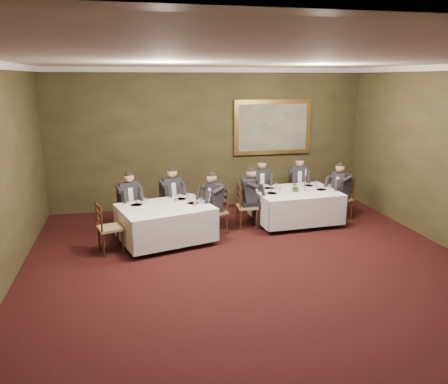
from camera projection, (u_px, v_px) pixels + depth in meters
name	position (u px, v px, depth m)	size (l,w,h in m)	color
ground	(270.00, 294.00, 6.77)	(10.00, 10.00, 0.00)	black
ceiling	(277.00, 59.00, 5.88)	(8.00, 10.00, 0.10)	silver
back_wall	(210.00, 139.00, 11.05)	(8.00, 0.10, 3.50)	#302A18
crown_molding	(277.00, 63.00, 5.90)	(8.00, 10.00, 0.12)	white
table_main	(295.00, 204.00, 9.99)	(1.93, 1.51, 0.67)	black
table_second	(166.00, 221.00, 8.79)	(2.08, 1.78, 0.67)	black
chair_main_backleft	(260.00, 202.00, 10.79)	(0.47, 0.45, 1.00)	#957A4B
diner_main_backleft	(261.00, 193.00, 10.72)	(0.44, 0.51, 1.35)	black
chair_main_backright	(297.00, 199.00, 11.05)	(0.50, 0.48, 1.00)	#957A4B
diner_main_backright	(298.00, 190.00, 10.98)	(0.47, 0.54, 1.35)	black
chair_main_endleft	(246.00, 215.00, 9.73)	(0.45, 0.46, 1.00)	#957A4B
diner_main_endleft	(247.00, 205.00, 9.67)	(0.50, 0.44, 1.35)	black
chair_main_endright	(340.00, 207.00, 10.34)	(0.51, 0.53, 1.00)	#957A4B
diner_main_endright	(341.00, 198.00, 10.28)	(0.56, 0.51, 1.35)	black
chair_sec_backleft	(130.00, 220.00, 9.40)	(0.54, 0.53, 1.00)	#957A4B
diner_sec_backleft	(130.00, 210.00, 9.34)	(0.52, 0.58, 1.35)	black
chair_sec_backright	(172.00, 214.00, 9.84)	(0.56, 0.55, 1.00)	#957A4B
diner_sec_backright	(171.00, 204.00, 9.77)	(0.54, 0.59, 1.35)	black
chair_sec_endright	(216.00, 221.00, 9.35)	(0.55, 0.56, 1.00)	#957A4B
diner_sec_endright	(215.00, 211.00, 9.28)	(0.59, 0.55, 1.35)	black
chair_sec_endleft	(110.00, 238.00, 8.33)	(0.52, 0.54, 1.00)	#957A4B
centerpiece	(296.00, 186.00, 9.80)	(0.22, 0.19, 0.25)	#2D5926
candlestick	(305.00, 182.00, 9.88)	(0.08, 0.08, 0.52)	#A97833
place_setting_table_main	(271.00, 186.00, 10.17)	(0.33, 0.31, 0.14)	white
place_setting_table_second	(139.00, 203.00, 8.85)	(0.33, 0.31, 0.14)	white
painting	(272.00, 127.00, 11.26)	(2.04, 0.09, 1.40)	#E2AF52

